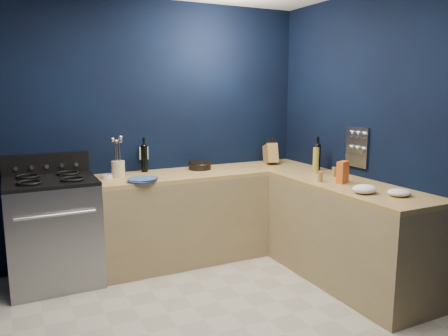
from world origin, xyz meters
TOP-DOWN VIEW (x-y plane):
  - floor at (0.00, 0.00)m, footprint 3.50×3.50m
  - wall_back at (0.00, 1.76)m, footprint 3.50×0.02m
  - wall_right at (1.76, 0.00)m, footprint 0.02×3.50m
  - cab_back at (0.60, 1.44)m, footprint 2.30×0.63m
  - top_back at (0.60, 1.44)m, footprint 2.30×0.63m
  - cab_right at (1.44, 0.29)m, footprint 0.63×1.67m
  - top_right at (1.44, 0.29)m, footprint 0.63×1.67m
  - gas_range at (-0.93, 1.42)m, footprint 0.76×0.66m
  - oven_door at (-0.93, 1.10)m, footprint 0.59×0.02m
  - cooktop at (-0.93, 1.42)m, footprint 0.76×0.66m
  - backguard at (-0.93, 1.72)m, footprint 0.76×0.06m
  - spice_panel at (1.74, 0.55)m, footprint 0.02×0.28m
  - wall_outlet at (0.00, 1.74)m, footprint 0.09×0.02m
  - plate_stack at (-0.17, 1.20)m, footprint 0.29×0.29m
  - ramekin at (-0.42, 1.49)m, footprint 0.12×0.12m
  - utensil_crock at (-0.32, 1.50)m, footprint 0.16×0.16m
  - wine_bottle_back at (-0.02, 1.66)m, footprint 0.08×0.08m
  - lemon_basket at (0.54, 1.55)m, footprint 0.25×0.25m
  - knife_block at (1.39, 1.53)m, footprint 0.18×0.28m
  - wine_bottle_right at (1.61, 0.98)m, footprint 0.08×0.08m
  - oil_bottle at (1.48, 0.83)m, footprint 0.06×0.06m
  - spice_jar_near at (1.26, 0.48)m, footprint 0.05×0.05m
  - spice_jar_far at (1.54, 0.63)m, footprint 0.05×0.05m
  - crouton_bag at (1.41, 0.36)m, footprint 0.15×0.11m
  - towel_front at (1.29, -0.03)m, footprint 0.24×0.22m
  - towel_end at (1.47, -0.22)m, footprint 0.23×0.22m

SIDE VIEW (x-z plane):
  - floor at x=0.00m, z-range -0.02..0.00m
  - cab_back at x=0.60m, z-range 0.00..0.86m
  - cab_right at x=1.44m, z-range 0.00..0.86m
  - oven_door at x=-0.93m, z-range 0.24..0.66m
  - gas_range at x=-0.93m, z-range 0.00..0.92m
  - top_back at x=0.60m, z-range 0.86..0.90m
  - top_right at x=1.44m, z-range 0.86..0.90m
  - plate_stack at x=-0.17m, z-range 0.90..0.93m
  - ramekin at x=-0.42m, z-range 0.90..0.94m
  - towel_end at x=1.47m, z-range 0.90..0.96m
  - cooktop at x=-0.93m, z-range 0.92..0.95m
  - towel_front at x=1.29m, z-range 0.90..0.97m
  - lemon_basket at x=0.54m, z-range 0.90..0.99m
  - spice_jar_far at x=1.54m, z-range 0.90..0.99m
  - spice_jar_near at x=1.26m, z-range 0.90..0.99m
  - utensil_crock at x=-0.32m, z-range 0.90..1.06m
  - crouton_bag at x=1.41m, z-range 0.90..1.09m
  - knife_block at x=1.39m, z-range 0.87..1.14m
  - oil_bottle at x=1.48m, z-range 0.90..1.16m
  - wine_bottle_right at x=1.61m, z-range 0.90..1.16m
  - wine_bottle_back at x=-0.02m, z-range 0.90..1.17m
  - backguard at x=-0.93m, z-range 0.94..1.14m
  - wall_outlet at x=0.00m, z-range 1.02..1.15m
  - spice_panel at x=1.74m, z-range 0.99..1.37m
  - wall_back at x=0.00m, z-range 0.00..2.60m
  - wall_right at x=1.76m, z-range 0.00..2.60m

